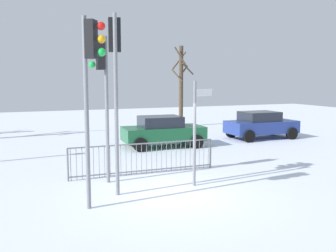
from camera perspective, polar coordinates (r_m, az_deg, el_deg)
name	(u,v)px	position (r m, az deg, el deg)	size (l,w,h in m)	color
ground_plane	(171,194)	(10.65, 0.52, -10.32)	(60.00, 60.00, 0.00)	silver
traffic_light_mid_left	(91,70)	(9.16, -11.64, 8.42)	(0.50, 0.43, 4.68)	slate
traffic_light_foreground_right	(115,64)	(10.34, -8.07, 9.30)	(0.35, 0.56, 4.92)	slate
traffic_light_mid_right	(101,76)	(11.50, -10.11, 7.45)	(0.57, 0.33, 4.48)	slate
direction_sign_post	(196,128)	(11.18, 4.28, -0.26)	(0.75, 0.31, 3.15)	slate
pedestrian_guard_railing	(144,158)	(12.69, -3.66, -4.90)	(5.08, 0.16, 1.07)	slate
car_green_trailing	(163,131)	(17.68, -0.83, -0.76)	(3.89, 2.10, 1.47)	#195933
car_blue_near	(261,124)	(20.82, 13.96, 0.23)	(3.81, 1.94, 1.47)	navy
bare_tree_right	(181,84)	(25.29, 2.01, 6.41)	(1.44, 1.41, 5.40)	#473828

